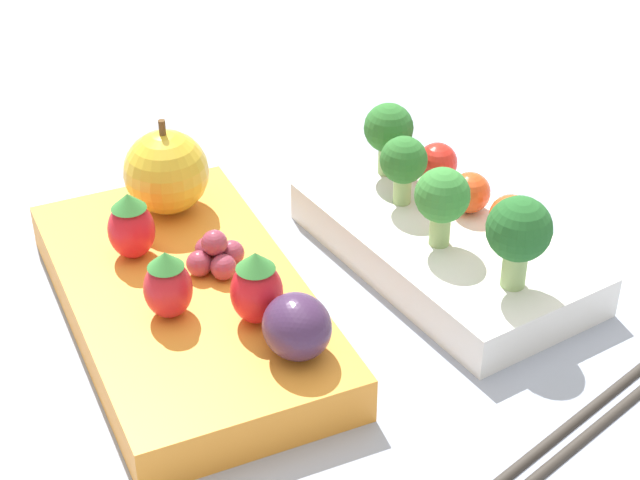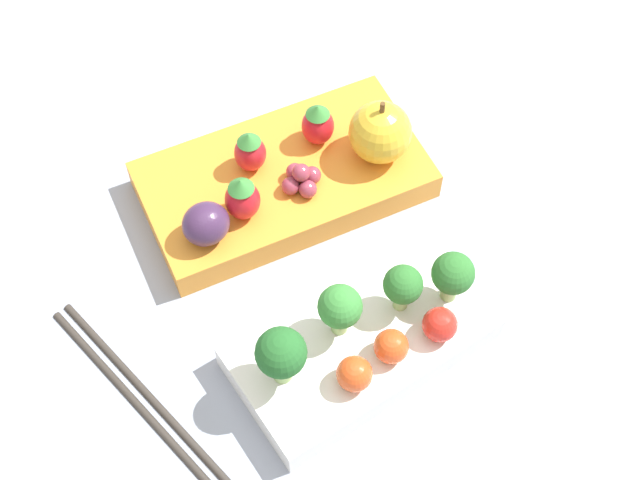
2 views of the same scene
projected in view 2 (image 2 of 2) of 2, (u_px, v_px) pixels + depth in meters
The scene contains 17 objects.
ground_plane at pixel (325, 270), 0.70m from camera, with size 4.00×4.00×0.00m, color #939EB2.
bento_box_savoury at pixel (361, 342), 0.65m from camera, with size 0.19×0.11×0.03m.
bento_box_fruit at pixel (284, 180), 0.73m from camera, with size 0.24×0.15×0.03m.
broccoli_floret_0 at pixel (340, 308), 0.62m from camera, with size 0.03×0.03×0.05m.
broccoli_floret_1 at pixel (281, 354), 0.59m from camera, with size 0.04×0.04×0.05m.
broccoli_floret_2 at pixel (403, 286), 0.63m from camera, with size 0.03×0.03×0.04m.
broccoli_floret_3 at pixel (453, 275), 0.63m from camera, with size 0.03×0.03×0.05m.
cherry_tomato_0 at pixel (391, 346), 0.62m from camera, with size 0.02×0.02×0.02m.
cherry_tomato_1 at pixel (354, 374), 0.61m from camera, with size 0.03×0.03×0.03m.
cherry_tomato_2 at pixel (440, 325), 0.63m from camera, with size 0.03×0.03×0.03m.
apple at pixel (380, 132), 0.71m from camera, with size 0.05×0.05×0.06m.
strawberry_0 at pixel (242, 198), 0.68m from camera, with size 0.03×0.03×0.04m.
strawberry_1 at pixel (250, 151), 0.71m from camera, with size 0.03×0.03×0.04m.
strawberry_2 at pixel (318, 124), 0.72m from camera, with size 0.03×0.03×0.04m.
plum at pixel (206, 224), 0.67m from camera, with size 0.04×0.03×0.03m.
grape_cluster at pixel (301, 179), 0.70m from camera, with size 0.03×0.03×0.02m.
chopsticks_pair at pixel (146, 403), 0.64m from camera, with size 0.06×0.21×0.01m.
Camera 2 is at (0.19, 0.30, 0.60)m, focal length 50.00 mm.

